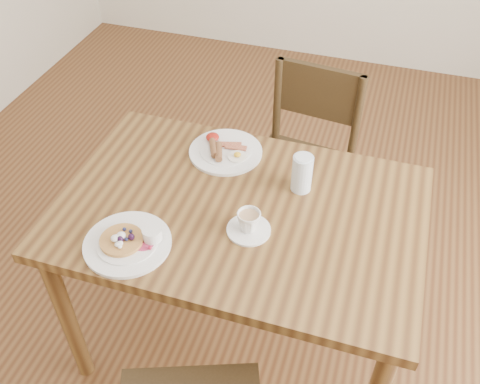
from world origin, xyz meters
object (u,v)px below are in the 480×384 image
at_px(chair_far, 303,159).
at_px(breakfast_plate, 224,150).
at_px(dining_table, 240,228).
at_px(water_glass, 302,173).
at_px(pancake_plate, 129,242).
at_px(teacup_saucer, 249,223).

bearing_deg(chair_far, breakfast_plate, 64.05).
bearing_deg(dining_table, water_glass, 42.17).
relative_size(dining_table, pancake_plate, 4.44).
xyz_separation_m(chair_far, breakfast_plate, (-0.24, -0.37, 0.27)).
bearing_deg(chair_far, water_glass, 105.79).
bearing_deg(breakfast_plate, water_glass, -18.82).
height_order(pancake_plate, teacup_saucer, teacup_saucer).
distance_m(dining_table, pancake_plate, 0.39).
xyz_separation_m(pancake_plate, teacup_saucer, (0.33, 0.17, 0.02)).
bearing_deg(water_glass, teacup_saucer, -114.57).
bearing_deg(chair_far, pancake_plate, 74.16).
bearing_deg(dining_table, teacup_saucer, -57.76).
bearing_deg(teacup_saucer, pancake_plate, -153.38).
xyz_separation_m(teacup_saucer, water_glass, (0.11, 0.24, 0.03)).
height_order(chair_far, breakfast_plate, chair_far).
relative_size(pancake_plate, breakfast_plate, 1.00).
distance_m(dining_table, water_glass, 0.28).
bearing_deg(pancake_plate, teacup_saucer, 26.62).
relative_size(dining_table, breakfast_plate, 4.44).
distance_m(dining_table, teacup_saucer, 0.17).
bearing_deg(dining_table, breakfast_plate, 118.71).
height_order(teacup_saucer, water_glass, water_glass).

